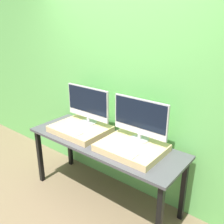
{
  "coord_description": "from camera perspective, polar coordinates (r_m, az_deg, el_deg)",
  "views": [
    {
      "loc": [
        1.62,
        -1.56,
        2.03
      ],
      "look_at": [
        0.0,
        0.47,
        1.06
      ],
      "focal_mm": 40.0,
      "sensor_mm": 36.0,
      "label": 1
    }
  ],
  "objects": [
    {
      "name": "wall_back",
      "position": [
        2.87,
        2.93,
        5.8
      ],
      "size": [
        8.0,
        0.04,
        2.6
      ],
      "color": "#66B75B",
      "rests_on": "ground_plane"
    },
    {
      "name": "ground_plane",
      "position": [
        3.03,
        -5.98,
        -21.71
      ],
      "size": [
        12.0,
        12.0,
        0.0
      ],
      "primitive_type": "plane",
      "color": "#756047"
    },
    {
      "name": "workbench",
      "position": [
        2.82,
        -1.96,
        -8.05
      ],
      "size": [
        1.85,
        0.63,
        0.76
      ],
      "color": "#47474C",
      "rests_on": "ground_plane"
    },
    {
      "name": "keyboard_left",
      "position": [
        2.87,
        -9.92,
        -4.26
      ],
      "size": [
        0.34,
        0.12,
        0.01
      ],
      "color": "silver",
      "rests_on": "wooden_riser_left"
    },
    {
      "name": "monitor_right",
      "position": [
        2.57,
        6.44,
        -1.53
      ],
      "size": [
        0.63,
        0.2,
        0.45
      ],
      "color": "#B2B2B7",
      "rests_on": "wooden_riser_right"
    },
    {
      "name": "monitor_left",
      "position": [
        2.99,
        -5.55,
        1.79
      ],
      "size": [
        0.63,
        0.2,
        0.45
      ],
      "color": "#B2B2B7",
      "rests_on": "wooden_riser_left"
    },
    {
      "name": "wooden_riser_left",
      "position": [
        3.0,
        -7.24,
        -3.86
      ],
      "size": [
        0.65,
        0.51,
        0.07
      ],
      "color": "#D6B77F",
      "rests_on": "workbench"
    },
    {
      "name": "keyboard_right",
      "position": [
        2.42,
        2.01,
        -8.92
      ],
      "size": [
        0.34,
        0.12,
        0.01
      ],
      "color": "silver",
      "rests_on": "wooden_riser_right"
    },
    {
      "name": "wooden_riser_right",
      "position": [
        2.58,
        4.49,
        -8.14
      ],
      "size": [
        0.65,
        0.51,
        0.07
      ],
      "color": "#D6B77F",
      "rests_on": "workbench"
    }
  ]
}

